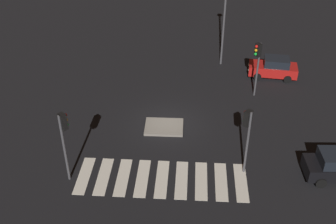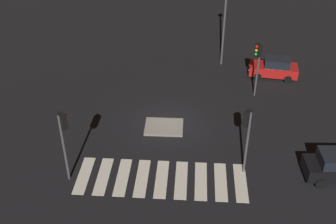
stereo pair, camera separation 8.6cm
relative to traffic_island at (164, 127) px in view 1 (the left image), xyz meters
The scene contains 8 objects.
ground_plane 0.56m from the traffic_island, 64.12° to the left, with size 80.00×80.00×0.00m, color black.
traffic_island is the anchor object (origin of this frame).
car_red 11.53m from the traffic_island, 42.75° to the left, with size 4.05×2.17×1.71m.
traffic_light_south 8.05m from the traffic_island, 133.69° to the right, with size 0.54×0.53×4.50m.
traffic_light_east 7.11m from the traffic_island, 38.86° to the right, with size 0.54×0.54×4.26m.
traffic_light_north 8.63m from the traffic_island, 35.75° to the left, with size 0.53×0.54×4.36m.
street_lamp 12.12m from the traffic_island, 66.62° to the left, with size 0.56×0.56×8.48m.
crosswalk_near 5.08m from the traffic_island, 87.28° to the right, with size 9.90×3.20×0.02m.
Camera 1 is at (1.52, -23.70, 16.93)m, focal length 44.84 mm.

